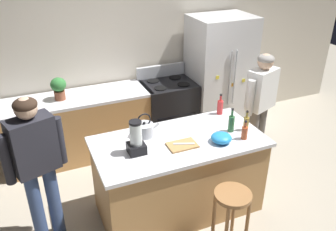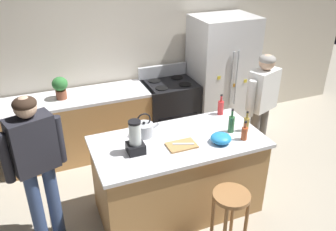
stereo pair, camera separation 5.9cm
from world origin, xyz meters
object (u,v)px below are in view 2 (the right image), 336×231
at_px(blender_appliance, 135,139).
at_px(chef_knife, 183,144).
at_px(mixing_bowl, 221,138).
at_px(bar_stool, 230,206).
at_px(bottle_soda, 221,107).
at_px(bottle_olive_oil, 231,124).
at_px(bottle_vinegar, 246,124).
at_px(person_by_island_left, 36,159).
at_px(potted_plant, 60,86).
at_px(cutting_board, 182,145).
at_px(stove_range, 169,110).
at_px(bottle_cooking_sauce, 244,133).
at_px(person_by_sink_right, 262,100).
at_px(kitchen_island, 178,175).
at_px(tea_kettle, 144,129).
at_px(refrigerator, 221,76).

xyz_separation_m(blender_appliance, chef_knife, (0.49, -0.07, -0.13)).
height_order(blender_appliance, mixing_bowl, blender_appliance).
height_order(bar_stool, bottle_soda, bottle_soda).
xyz_separation_m(blender_appliance, bottle_olive_oil, (1.09, -0.00, -0.05)).
bearing_deg(bottle_vinegar, person_by_island_left, 175.00).
xyz_separation_m(potted_plant, cutting_board, (0.99, -1.67, -0.16)).
xyz_separation_m(stove_range, mixing_bowl, (-0.13, -1.73, 0.50)).
distance_m(person_by_island_left, bottle_cooking_sauce, 2.09).
height_order(bottle_olive_oil, bottle_soda, bottle_olive_oil).
xyz_separation_m(potted_plant, blender_appliance, (0.52, -1.60, -0.02)).
xyz_separation_m(person_by_sink_right, cutting_board, (-1.41, -0.60, -0.01)).
xyz_separation_m(kitchen_island, bottle_olive_oil, (0.60, -0.05, 0.56)).
relative_size(potted_plant, tea_kettle, 1.09).
height_order(bottle_soda, bottle_cooking_sauce, bottle_soda).
xyz_separation_m(bar_stool, mixing_bowl, (0.15, 0.51, 0.44)).
height_order(potted_plant, tea_kettle, potted_plant).
height_order(bottle_soda, cutting_board, bottle_soda).
relative_size(person_by_sink_right, bar_stool, 2.31).
bearing_deg(bottle_soda, chef_knife, -145.55).
distance_m(potted_plant, mixing_bowl, 2.25).
xyz_separation_m(bottle_soda, mixing_bowl, (-0.32, -0.57, -0.04)).
bearing_deg(blender_appliance, potted_plant, 108.04).
bearing_deg(stove_range, chef_knife, -107.53).
xyz_separation_m(kitchen_island, mixing_bowl, (0.39, -0.20, 0.51)).
distance_m(kitchen_island, refrigerator, 2.08).
relative_size(potted_plant, bottle_soda, 1.17).
bearing_deg(person_by_island_left, chef_knife, -8.75).
distance_m(kitchen_island, potted_plant, 1.95).
xyz_separation_m(refrigerator, bottle_soda, (-0.66, -1.13, 0.10)).
bearing_deg(bar_stool, bottle_olive_oil, 61.21).
bearing_deg(bottle_soda, bar_stool, -113.54).
bearing_deg(cutting_board, bottle_soda, 33.71).
xyz_separation_m(person_by_sink_right, bottle_olive_oil, (-0.79, -0.53, 0.08)).
bearing_deg(bottle_soda, mixing_bowl, -119.27).
bearing_deg(kitchen_island, tea_kettle, 142.68).
bearing_deg(cutting_board, blender_appliance, 171.51).
height_order(blender_appliance, bottle_vinegar, blender_appliance).
relative_size(kitchen_island, potted_plant, 6.06).
bearing_deg(potted_plant, blender_appliance, -71.96).
distance_m(bottle_soda, chef_knife, 0.86).
height_order(stove_range, mixing_bowl, stove_range).
xyz_separation_m(stove_range, bottle_soda, (0.19, -1.16, 0.54)).
distance_m(potted_plant, blender_appliance, 1.68).
bearing_deg(person_by_island_left, tea_kettle, 6.63).
relative_size(potted_plant, chef_knife, 1.36).
relative_size(person_by_island_left, bottle_olive_oil, 5.86).
bearing_deg(person_by_island_left, bottle_cooking_sauce, -9.44).
distance_m(bar_stool, bottle_soda, 1.28).
height_order(person_by_island_left, chef_knife, person_by_island_left).
xyz_separation_m(blender_appliance, mixing_bowl, (0.88, -0.16, -0.10)).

